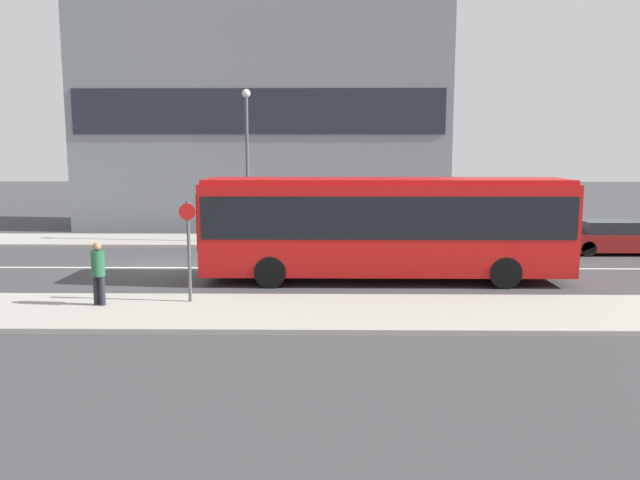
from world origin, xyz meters
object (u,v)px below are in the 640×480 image
(city_bus, at_px, (384,222))
(street_lamp, at_px, (247,149))
(pedestrian_near_stop, at_px, (98,270))
(parked_car_0, at_px, (479,238))
(bus_stop_sign, at_px, (189,243))
(parked_car_1, at_px, (611,238))

(city_bus, relative_size, street_lamp, 1.74)
(pedestrian_near_stop, bearing_deg, parked_car_0, 60.79)
(city_bus, bearing_deg, bus_stop_sign, -145.04)
(city_bus, xyz_separation_m, parked_car_1, (9.52, 5.36, -1.24))
(bus_stop_sign, bearing_deg, street_lamp, 89.13)
(city_bus, bearing_deg, parked_car_0, 54.27)
(bus_stop_sign, bearing_deg, parked_car_0, 41.86)
(city_bus, distance_m, street_lamp, 9.39)
(pedestrian_near_stop, height_order, street_lamp, street_lamp)
(parked_car_1, bearing_deg, pedestrian_near_stop, -152.03)
(street_lamp, bearing_deg, bus_stop_sign, -90.87)
(city_bus, xyz_separation_m, street_lamp, (-5.25, 7.45, 2.28))
(bus_stop_sign, distance_m, street_lamp, 11.10)
(bus_stop_sign, xyz_separation_m, street_lamp, (0.16, 10.82, 2.45))
(parked_car_0, bearing_deg, parked_car_1, 0.82)
(parked_car_1, bearing_deg, street_lamp, 171.95)
(city_bus, height_order, street_lamp, street_lamp)
(parked_car_0, distance_m, pedestrian_near_stop, 14.98)
(parked_car_1, xyz_separation_m, street_lamp, (-14.77, 2.09, 3.51))
(parked_car_0, height_order, parked_car_1, parked_car_0)
(city_bus, relative_size, bus_stop_sign, 4.27)
(pedestrian_near_stop, distance_m, bus_stop_sign, 2.38)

